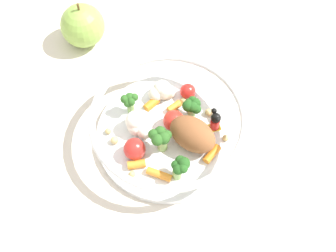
% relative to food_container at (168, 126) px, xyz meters
% --- Properties ---
extents(ground_plane, '(2.40, 2.40, 0.00)m').
position_rel_food_container_xyz_m(ground_plane, '(-0.02, -0.01, -0.03)').
color(ground_plane, silver).
extents(food_container, '(0.22, 0.22, 0.06)m').
position_rel_food_container_xyz_m(food_container, '(0.00, 0.00, 0.00)').
color(food_container, white).
rests_on(food_container, ground_plane).
extents(loose_apple, '(0.07, 0.07, 0.08)m').
position_rel_food_container_xyz_m(loose_apple, '(-0.05, 0.23, 0.00)').
color(loose_apple, '#8CB74C').
rests_on(loose_apple, ground_plane).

